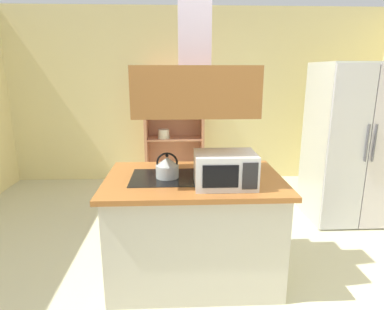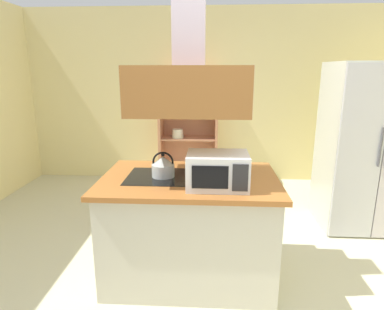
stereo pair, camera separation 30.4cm
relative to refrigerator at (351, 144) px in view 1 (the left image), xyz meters
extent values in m
plane|color=beige|center=(-1.71, -1.34, -0.92)|extent=(7.80, 7.80, 0.00)
cube|color=beige|center=(-1.71, 1.66, 0.43)|extent=(6.00, 0.12, 2.70)
cube|color=beige|center=(-1.90, -1.09, -0.49)|extent=(1.38, 0.90, 0.86)
cube|color=#A35F2A|center=(-1.90, -1.09, -0.04)|extent=(1.46, 0.98, 0.04)
cube|color=black|center=(-2.12, -1.09, -0.02)|extent=(0.60, 0.48, 0.00)
cube|color=#955D2C|center=(-1.90, -1.09, 0.69)|extent=(0.90, 0.70, 0.36)
cube|color=#C1B3C7|center=(-1.90, -1.09, 1.32)|extent=(0.24, 0.24, 0.91)
cube|color=beige|center=(0.00, 0.01, 0.00)|extent=(0.90, 0.72, 1.85)
cube|color=#B7B9C0|center=(-0.23, -0.36, 0.00)|extent=(0.44, 0.03, 1.81)
cylinder|color=#4C4C51|center=(-0.04, -0.39, 0.09)|extent=(0.02, 0.02, 0.40)
cylinder|color=#4C4C51|center=(0.04, -0.39, 0.09)|extent=(0.02, 0.02, 0.40)
cube|color=#BC7956|center=(-2.52, 1.40, -0.02)|extent=(0.04, 0.40, 1.80)
cube|color=#BC7956|center=(-1.65, 1.40, -0.02)|extent=(0.04, 0.40, 1.80)
cube|color=#BC7956|center=(-2.08, 1.40, 0.86)|extent=(0.91, 0.40, 0.03)
cube|color=#BC7956|center=(-2.08, 1.40, -0.88)|extent=(0.91, 0.40, 0.08)
cube|color=#BC7956|center=(-2.08, 1.59, -0.02)|extent=(0.91, 0.02, 1.80)
cube|color=#BC7956|center=(-2.08, 1.40, -0.20)|extent=(0.83, 0.36, 0.02)
cube|color=#BC7956|center=(-2.08, 1.40, 0.25)|extent=(0.83, 0.36, 0.02)
cylinder|color=beige|center=(-2.25, 1.35, -0.17)|extent=(0.18, 0.18, 0.05)
cylinder|color=beige|center=(-2.25, 1.35, -0.12)|extent=(0.17, 0.17, 0.05)
cylinder|color=beige|center=(-2.25, 1.35, -0.08)|extent=(0.16, 0.16, 0.05)
cylinder|color=silver|center=(-1.97, 1.36, 0.32)|extent=(0.01, 0.01, 0.12)
cone|color=silver|center=(-1.97, 1.36, 0.42)|extent=(0.07, 0.07, 0.08)
cylinder|color=silver|center=(-1.83, 1.36, 0.32)|extent=(0.01, 0.01, 0.12)
cone|color=silver|center=(-1.83, 1.36, 0.42)|extent=(0.07, 0.07, 0.08)
cylinder|color=#B6C1C5|center=(-2.12, -1.09, 0.03)|extent=(0.19, 0.19, 0.10)
cone|color=#B1BDBC|center=(-2.12, -1.09, 0.12)|extent=(0.18, 0.18, 0.07)
sphere|color=black|center=(-2.12, -1.09, 0.16)|extent=(0.03, 0.03, 0.03)
torus|color=black|center=(-2.12, -1.09, 0.10)|extent=(0.18, 0.02, 0.18)
cube|color=tan|center=(-1.61, -0.96, -0.02)|extent=(0.35, 0.25, 0.02)
cube|color=silver|center=(-1.68, -1.30, 0.11)|extent=(0.46, 0.34, 0.26)
cube|color=black|center=(-1.73, -1.47, 0.11)|extent=(0.26, 0.01, 0.17)
cube|color=#262628|center=(-1.52, -1.47, 0.11)|extent=(0.11, 0.01, 0.20)
camera|label=1|loc=(-2.03, -3.68, 0.83)|focal=30.77mm
camera|label=2|loc=(-1.73, -3.68, 0.83)|focal=30.77mm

